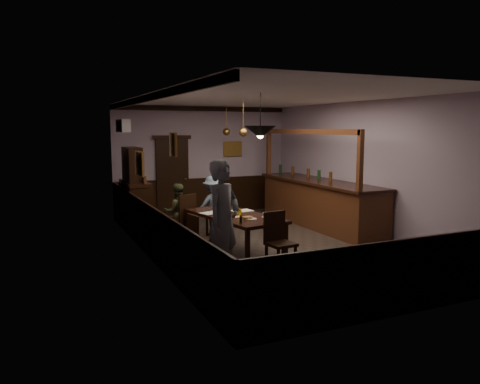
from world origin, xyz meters
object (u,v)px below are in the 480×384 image
chair_far_right (220,212)px  person_standing (223,220)px  chair_far_left (184,216)px  chair_near (278,238)px  bar_counter (319,202)px  soda_can (240,212)px  pendant_brass_mid (243,132)px  sideboard (135,197)px  person_seated_left (177,212)px  chair_side (198,236)px  person_seated_right (213,205)px  pendant_iron (260,132)px  pendant_brass_far (226,132)px  coffee_cup (265,215)px  dining_table (235,218)px

chair_far_right → person_standing: (-1.03, -2.74, 0.39)m
chair_far_left → chair_near: (0.88, -2.47, -0.02)m
chair_near → bar_counter: 3.82m
soda_can → pendant_brass_mid: size_ratio=0.15×
sideboard → bar_counter: bar_counter is taller
person_seated_left → sideboard: bearing=-63.2°
person_standing → chair_near: bearing=-26.4°
chair_near → soda_can: bearing=92.0°
pendant_brass_mid → bar_counter: bearing=-10.6°
chair_side → sideboard: size_ratio=0.45×
person_seated_left → person_seated_right: bearing=-165.1°
bar_counter → pendant_iron: (-2.75, -2.24, 1.72)m
chair_near → pendant_iron: 1.85m
person_standing → pendant_brass_far: size_ratio=2.36×
person_seated_right → pendant_brass_far: size_ratio=1.66×
coffee_cup → pendant_iron: size_ratio=0.10×
chair_near → chair_side: chair_near is taller
coffee_cup → sideboard: 3.81m
chair_far_right → chair_near: 2.62m
person_seated_right → soda_can: bearing=81.1°
chair_near → pendant_brass_mid: 3.64m
pendant_brass_mid → pendant_iron: bearing=-108.4°
chair_far_left → person_standing: (-0.17, -2.59, 0.39)m
pendant_iron → pendant_brass_far: same height
chair_side → coffee_cup: bearing=-106.3°
dining_table → person_standing: (-0.81, -1.42, 0.27)m
person_standing → sideboard: (-0.50, 4.33, -0.17)m
dining_table → person_seated_left: size_ratio=1.91×
chair_far_left → pendant_brass_mid: bearing=179.0°
sideboard → chair_side: bearing=-82.4°
chair_near → coffee_cup: size_ratio=12.40×
sideboard → pendant_brass_mid: 2.98m
person_standing → pendant_brass_mid: pendant_brass_mid is taller
person_seated_right → person_seated_left: bearing=5.2°
coffee_cup → bar_counter: bar_counter is taller
person_seated_left → person_seated_right: (0.89, 0.16, 0.06)m
chair_far_right → person_standing: size_ratio=0.54×
chair_far_left → pendant_brass_far: bearing=-152.9°
dining_table → person_standing: 1.65m
chair_near → person_seated_left: bearing=102.3°
person_standing → chair_far_right: bearing=36.6°
chair_side → pendant_iron: size_ratio=1.12×
person_standing → person_seated_left: person_standing is taller
chair_side → person_seated_right: person_seated_right is taller
person_standing → pendant_brass_far: pendant_brass_far is taller
chair_side → sideboard: (-0.44, 3.28, 0.30)m
chair_far_right → soda_can: (-0.17, -1.44, 0.24)m
person_seated_left → bar_counter: size_ratio=0.29×
dining_table → chair_side: 0.97m
bar_counter → pendant_brass_mid: size_ratio=5.22×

